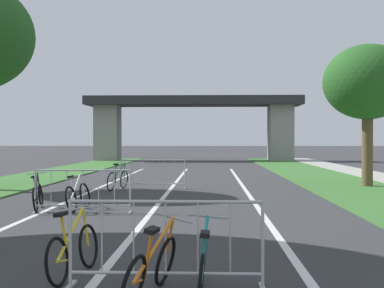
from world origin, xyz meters
The scene contains 16 objects.
grass_verge_left centered at (-6.58, 20.58, 0.03)m, with size 3.49×50.31×0.05m, color #386B2D.
grass_verge_right centered at (6.58, 20.58, 0.03)m, with size 3.49×50.31×0.05m, color #386B2D.
lane_stripe_center centered at (0.00, 14.55, 0.00)m, with size 0.14×29.11×0.01m, color silver.
lane_stripe_right_lane centered at (2.66, 14.55, 0.00)m, with size 0.14×29.11×0.01m, color silver.
lane_stripe_left_lane centered at (-2.66, 14.55, 0.00)m, with size 0.14×29.11×0.01m, color silver.
overpass_bridge centered at (0.00, 41.58, 3.77)m, with size 18.04×3.88×5.39m.
tree_right_oak_near centered at (7.26, 17.19, 3.88)m, with size 3.27×3.27×5.31m.
crowd_barrier_nearest centered at (0.90, 3.81, 0.52)m, with size 2.35×0.46×1.05m.
crowd_barrier_second centered at (-1.65, 10.08, 0.52)m, with size 2.37×0.55×1.05m.
crowd_barrier_third centered at (-0.63, 16.35, 0.52)m, with size 2.36×0.50×1.05m.
bicycle_teal_0 centered at (1.34, 3.44, 0.35)m, with size 0.49×1.63×0.88m.
bicycle_white_1 centered at (-1.87, 10.50, 0.36)m, with size 0.47×1.64×0.92m.
bicycle_black_2 centered at (-2.89, 10.51, 0.35)m, with size 0.67×1.70×0.95m.
bicycle_green_3 centered at (-1.84, 15.92, 0.38)m, with size 0.70×1.73×0.97m.
bicycle_yellow_4 centered at (-0.33, 4.29, 0.35)m, with size 0.48×1.56×0.87m.
bicycle_orange_5 centered at (0.78, 3.41, 0.35)m, with size 0.73×1.61×0.90m.
Camera 1 is at (1.43, -2.31, 1.76)m, focal length 48.62 mm.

